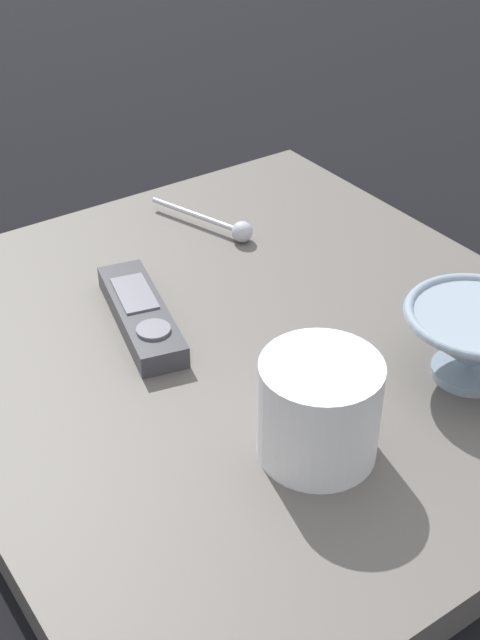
% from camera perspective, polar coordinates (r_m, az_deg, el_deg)
% --- Properties ---
extents(ground_plane, '(6.00, 6.00, 0.00)m').
position_cam_1_polar(ground_plane, '(0.79, 0.71, -3.09)').
color(ground_plane, black).
extents(table, '(0.62, 0.56, 0.03)m').
position_cam_1_polar(table, '(0.78, 0.72, -2.09)').
color(table, '#5B5651').
rests_on(table, ground).
extents(cereal_bowl, '(0.12, 0.12, 0.07)m').
position_cam_1_polar(cereal_bowl, '(0.72, 15.59, -1.28)').
color(cereal_bowl, '#8C9EAD').
rests_on(cereal_bowl, table).
extents(coffee_mug, '(0.09, 0.09, 0.08)m').
position_cam_1_polar(coffee_mug, '(0.63, 5.38, -6.05)').
color(coffee_mug, white).
rests_on(coffee_mug, table).
extents(teaspoon, '(0.13, 0.06, 0.02)m').
position_cam_1_polar(teaspoon, '(0.92, -0.73, 6.32)').
color(teaspoon, silver).
rests_on(teaspoon, table).
extents(tv_remote_near, '(0.16, 0.08, 0.02)m').
position_cam_1_polar(tv_remote_near, '(0.78, -6.73, 0.38)').
color(tv_remote_near, '#38383D').
rests_on(tv_remote_near, table).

